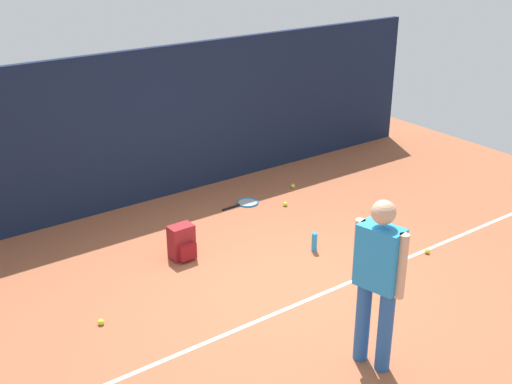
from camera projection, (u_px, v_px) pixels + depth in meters
The scene contains 11 objects.
ground_plane at pixel (276, 282), 7.55m from camera, with size 12.00×12.00×0.00m, color #9E5638.
back_fence at pixel (150, 126), 9.33m from camera, with size 10.00×0.10×2.24m, color #141E38.
court_line at pixel (304, 301), 7.17m from camera, with size 9.00×0.05×0.00m, color white.
tennis_player at pixel (378, 275), 5.81m from camera, with size 0.30×0.52×1.70m.
tennis_racket at pixel (246, 203), 9.57m from camera, with size 0.61×0.33×0.03m.
backpack at pixel (182, 243), 7.98m from camera, with size 0.30×0.28×0.44m.
tennis_ball_near_player at pixel (293, 186), 10.11m from camera, with size 0.07×0.07×0.07m, color #CCE033.
tennis_ball_by_fence at pixel (427, 251), 8.16m from camera, with size 0.07×0.07×0.07m, color #CCE033.
tennis_ball_mid_court at pixel (101, 322), 6.75m from camera, with size 0.07×0.07×0.07m, color #CCE033.
tennis_ball_far_left at pixel (285, 204), 9.48m from camera, with size 0.07×0.07×0.07m, color #CCE033.
water_bottle at pixel (314, 242), 8.18m from camera, with size 0.07×0.07×0.25m, color #268CD8.
Camera 1 is at (-4.01, -5.13, 3.96)m, focal length 45.52 mm.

